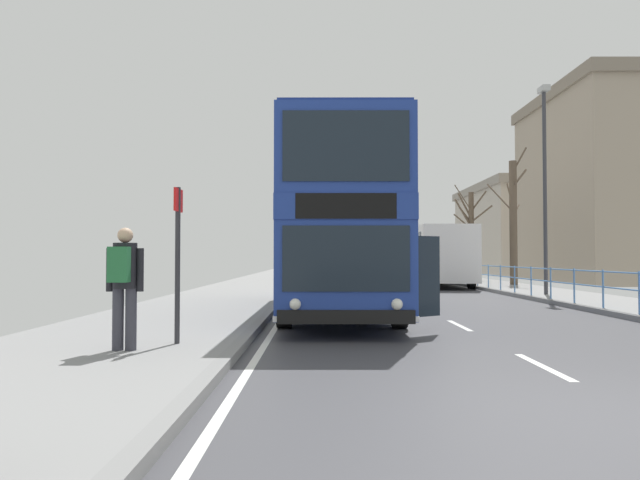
% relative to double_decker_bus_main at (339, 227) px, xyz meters
% --- Properties ---
extents(ground, '(15.80, 140.00, 0.20)m').
position_rel_double_decker_bus_main_xyz_m(ground, '(1.83, -9.89, -2.22)').
color(ground, '#404045').
extents(double_decker_bus_main, '(3.23, 10.39, 4.31)m').
position_rel_double_decker_bus_main_xyz_m(double_decker_bus_main, '(0.00, 0.00, 0.00)').
color(double_decker_bus_main, navy).
rests_on(double_decker_bus_main, ground).
extents(background_bus_far_lane, '(2.92, 10.95, 2.96)m').
position_rel_double_decker_bus_main_xyz_m(background_bus_far_lane, '(5.50, 16.05, -0.63)').
color(background_bus_far_lane, white).
rests_on(background_bus_far_lane, ground).
extents(pedestrian_railing_far_kerb, '(0.05, 28.32, 1.01)m').
position_rel_double_decker_bus_main_xyz_m(pedestrian_railing_far_kerb, '(7.00, 5.57, -1.44)').
color(pedestrian_railing_far_kerb, '#598CC6').
rests_on(pedestrian_railing_far_kerb, ground).
extents(pedestrian_with_backpack, '(0.54, 0.52, 1.77)m').
position_rel_double_decker_bus_main_xyz_m(pedestrian_with_backpack, '(-3.28, -6.83, -1.08)').
color(pedestrian_with_backpack, '#383842').
rests_on(pedestrian_with_backpack, ground).
extents(bus_stop_sign_near, '(0.08, 0.44, 2.43)m').
position_rel_double_decker_bus_main_xyz_m(bus_stop_sign_near, '(-2.69, -6.11, -0.61)').
color(bus_stop_sign_near, '#2D2D33').
rests_on(bus_stop_sign_near, ground).
extents(street_lamp_far_side, '(0.28, 0.60, 7.58)m').
position_rel_double_decker_bus_main_xyz_m(street_lamp_far_side, '(7.71, 6.08, 2.28)').
color(street_lamp_far_side, '#38383D').
rests_on(street_lamp_far_side, ground).
extents(bare_tree_far_01, '(2.21, 2.24, 5.70)m').
position_rel_double_decker_bus_main_xyz_m(bare_tree_far_01, '(8.78, 20.76, 0.83)').
color(bare_tree_far_01, brown).
rests_on(bare_tree_far_01, ground).
extents(bare_tree_far_02, '(1.90, 2.11, 6.77)m').
position_rel_double_decker_bus_main_xyz_m(bare_tree_far_02, '(9.07, 13.74, 1.03)').
color(bare_tree_far_02, brown).
rests_on(bare_tree_far_02, ground).
extents(background_building_00, '(11.55, 15.96, 7.94)m').
position_rel_double_decker_bus_main_xyz_m(background_building_00, '(19.01, 37.62, 1.74)').
color(background_building_00, '#B2A899').
rests_on(background_building_00, ground).
extents(background_building_01, '(8.91, 12.35, 11.50)m').
position_rel_double_decker_bus_main_xyz_m(background_building_01, '(17.53, 20.03, 3.52)').
color(background_building_01, gray).
rests_on(background_building_01, ground).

